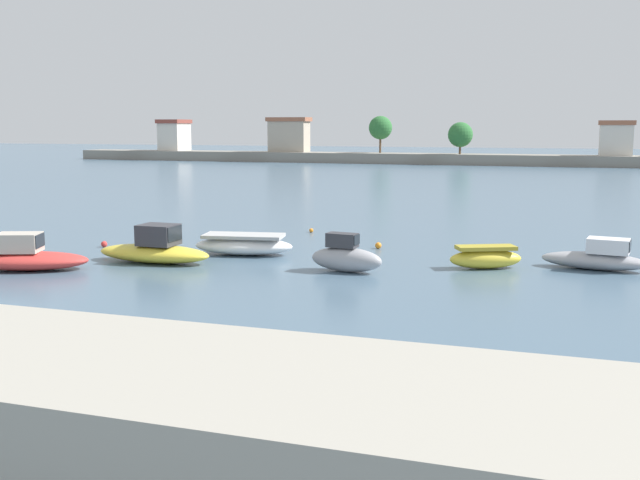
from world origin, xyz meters
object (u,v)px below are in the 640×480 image
(moored_boat_2, at_px, (155,250))
(mooring_buoy_2, at_px, (104,244))
(moored_boat_1, at_px, (26,257))
(mooring_buoy_3, at_px, (378,245))
(moored_boat_4, at_px, (346,257))
(moored_boat_6, at_px, (597,258))
(moored_boat_5, at_px, (486,258))
(moored_boat_3, at_px, (244,245))
(mooring_buoy_1, at_px, (311,230))

(moored_boat_2, distance_m, mooring_buoy_2, 5.62)
(moored_boat_1, relative_size, mooring_buoy_3, 17.07)
(moored_boat_2, xyz_separation_m, moored_boat_4, (8.98, 0.64, 0.05))
(moored_boat_4, xyz_separation_m, moored_boat_6, (10.29, 3.91, -0.11))
(mooring_buoy_2, bearing_deg, moored_boat_6, 3.80)
(moored_boat_5, xyz_separation_m, mooring_buoy_3, (-5.76, 3.68, -0.32))
(moored_boat_3, xyz_separation_m, mooring_buoy_3, (5.81, 3.78, -0.31))
(mooring_buoy_3, bearing_deg, moored_boat_1, -142.11)
(moored_boat_3, relative_size, mooring_buoy_2, 16.08)
(moored_boat_4, relative_size, moored_boat_6, 0.72)
(moored_boat_2, xyz_separation_m, moored_boat_6, (19.27, 4.55, -0.06))
(moored_boat_3, bearing_deg, moored_boat_2, -143.41)
(moored_boat_2, bearing_deg, mooring_buoy_2, 148.79)
(moored_boat_1, xyz_separation_m, moored_boat_4, (13.37, 3.98, 0.09))
(moored_boat_3, distance_m, mooring_buoy_1, 8.25)
(mooring_buoy_1, bearing_deg, mooring_buoy_2, -135.07)
(moored_boat_1, xyz_separation_m, moored_boat_5, (19.00, 6.62, -0.06))
(moored_boat_6, bearing_deg, moored_boat_4, -151.18)
(moored_boat_1, bearing_deg, moored_boat_3, 20.77)
(moored_boat_4, bearing_deg, moored_boat_2, -169.39)
(mooring_buoy_1, distance_m, mooring_buoy_2, 11.94)
(moored_boat_1, relative_size, moored_boat_4, 1.69)
(moored_boat_2, xyz_separation_m, mooring_buoy_2, (-4.76, 2.95, -0.42))
(moored_boat_1, bearing_deg, moored_boat_2, 16.84)
(moored_boat_4, bearing_deg, moored_boat_1, -156.85)
(moored_boat_1, distance_m, moored_boat_3, 9.88)
(moored_boat_4, bearing_deg, mooring_buoy_1, 122.75)
(moored_boat_2, relative_size, mooring_buoy_1, 22.75)
(moored_boat_4, bearing_deg, moored_boat_5, 31.62)
(moored_boat_2, bearing_deg, moored_boat_3, 46.78)
(moored_boat_1, bearing_deg, moored_boat_4, -3.90)
(moored_boat_1, height_order, mooring_buoy_3, moored_boat_1)
(moored_boat_5, distance_m, mooring_buoy_2, 19.38)
(moored_boat_2, relative_size, moored_boat_5, 1.65)
(mooring_buoy_2, bearing_deg, moored_boat_2, -31.80)
(mooring_buoy_1, bearing_deg, moored_boat_2, -107.96)
(moored_boat_3, xyz_separation_m, moored_boat_4, (5.94, -2.53, 0.16))
(moored_boat_4, relative_size, mooring_buoy_3, 10.09)
(moored_boat_4, bearing_deg, moored_boat_3, 163.46)
(moored_boat_5, bearing_deg, mooring_buoy_3, 122.94)
(mooring_buoy_2, bearing_deg, moored_boat_4, -9.57)
(moored_boat_1, distance_m, moored_boat_6, 24.94)
(moored_boat_2, bearing_deg, mooring_buoy_3, 38.74)
(moored_boat_3, bearing_deg, moored_boat_1, -148.35)
(moored_boat_4, distance_m, mooring_buoy_1, 11.99)
(moored_boat_1, distance_m, mooring_buoy_1, 16.81)
(moored_boat_6, bearing_deg, moored_boat_5, -156.64)
(moored_boat_2, height_order, moored_boat_6, moored_boat_2)
(moored_boat_1, height_order, moored_boat_4, moored_boat_4)
(moored_boat_3, height_order, moored_boat_4, moored_boat_4)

